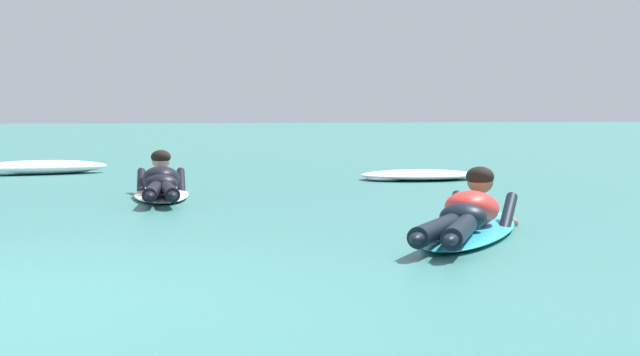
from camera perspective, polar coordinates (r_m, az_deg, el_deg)
name	(u,v)px	position (r m, az deg, el deg)	size (l,w,h in m)	color
ground_plane	(24,174)	(15.19, -16.45, 0.19)	(120.00, 120.00, 0.00)	#387A75
surfer_near	(469,219)	(7.43, 8.44, -2.33)	(1.79, 2.48, 0.53)	#2DB2D1
surfer_far	(161,185)	(10.74, -9.02, -0.42)	(0.78, 2.68, 0.53)	white
whitewater_front	(418,175)	(13.55, 5.58, 0.17)	(1.61, 1.12, 0.13)	white
whitewater_mid_left	(40,168)	(15.19, -15.64, 0.57)	(2.09, 1.14, 0.20)	white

